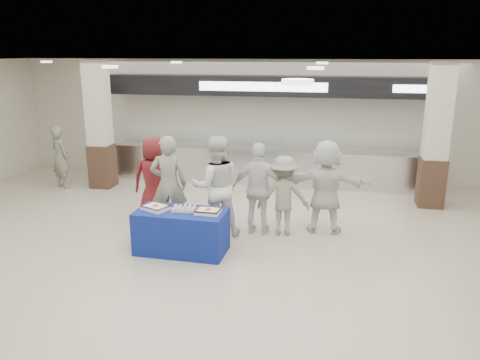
% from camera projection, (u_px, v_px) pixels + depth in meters
% --- Properties ---
extents(ground, '(14.00, 14.00, 0.00)m').
position_uv_depth(ground, '(212.00, 272.00, 7.45)').
color(ground, beige).
rests_on(ground, ground).
extents(serving_line, '(8.70, 0.85, 2.80)m').
position_uv_depth(serving_line, '(264.00, 140.00, 12.24)').
color(serving_line, silver).
rests_on(serving_line, ground).
extents(column_left, '(0.55, 0.55, 3.20)m').
position_uv_depth(column_left, '(100.00, 128.00, 11.77)').
color(column_left, '#362218').
rests_on(column_left, ground).
extents(column_right, '(0.55, 0.55, 3.20)m').
position_uv_depth(column_right, '(436.00, 139.00, 10.25)').
color(column_right, '#362218').
rests_on(column_right, ground).
extents(display_table, '(1.57, 0.82, 0.75)m').
position_uv_depth(display_table, '(182.00, 231.00, 8.11)').
color(display_table, navy).
rests_on(display_table, ground).
extents(sheet_cake_left, '(0.52, 0.48, 0.09)m').
position_uv_depth(sheet_cake_left, '(156.00, 207.00, 8.07)').
color(sheet_cake_left, white).
rests_on(sheet_cake_left, display_table).
extents(sheet_cake_right, '(0.42, 0.33, 0.09)m').
position_uv_depth(sheet_cake_right, '(208.00, 211.00, 7.88)').
color(sheet_cake_right, white).
rests_on(sheet_cake_right, display_table).
extents(cupcake_tray, '(0.44, 0.35, 0.07)m').
position_uv_depth(cupcake_tray, '(184.00, 209.00, 8.02)').
color(cupcake_tray, '#A2A2A6').
rests_on(cupcake_tray, display_table).
extents(civilian_maroon, '(0.93, 0.68, 1.74)m').
position_uv_depth(civilian_maroon, '(154.00, 179.00, 9.58)').
color(civilian_maroon, maroon).
rests_on(civilian_maroon, ground).
extents(soldier_a, '(0.77, 0.60, 1.89)m').
position_uv_depth(soldier_a, '(169.00, 184.00, 8.90)').
color(soldier_a, slate).
rests_on(soldier_a, ground).
extents(chef_tall, '(1.12, 1.00, 1.91)m').
position_uv_depth(chef_tall, '(216.00, 186.00, 8.74)').
color(chef_tall, silver).
rests_on(chef_tall, ground).
extents(chef_short, '(1.04, 0.45, 1.77)m').
position_uv_depth(chef_short, '(259.00, 189.00, 8.82)').
color(chef_short, silver).
rests_on(chef_short, ground).
extents(soldier_b, '(1.05, 0.68, 1.53)m').
position_uv_depth(soldier_b, '(283.00, 196.00, 8.81)').
color(soldier_b, slate).
rests_on(soldier_b, ground).
extents(civilian_white, '(1.70, 0.56, 1.82)m').
position_uv_depth(civilian_white, '(326.00, 187.00, 8.88)').
color(civilian_white, white).
rests_on(civilian_white, ground).
extents(soldier_bg, '(0.69, 0.61, 1.59)m').
position_uv_depth(soldier_bg, '(60.00, 157.00, 11.88)').
color(soldier_bg, slate).
rests_on(soldier_bg, ground).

